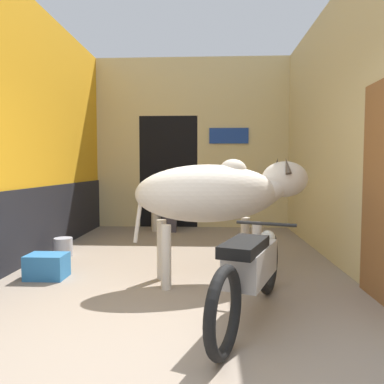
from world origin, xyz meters
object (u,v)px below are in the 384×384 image
object	(u,v)px
cow	(219,193)
shopkeeper_seated	(170,200)
bucket	(63,247)
motorcycle_near	(251,269)
plastic_stool	(156,220)
crate	(47,266)

from	to	relation	value
cow	shopkeeper_seated	world-z (taller)	cow
cow	bucket	distance (m)	2.60
bucket	shopkeeper_seated	bearing A→B (deg)	58.67
cow	bucket	size ratio (longest dim) A/B	7.94
cow	motorcycle_near	size ratio (longest dim) A/B	1.07
plastic_stool	motorcycle_near	bearing A→B (deg)	-71.76
cow	plastic_stool	distance (m)	3.50
motorcycle_near	plastic_stool	size ratio (longest dim) A/B	4.49
cow	motorcycle_near	distance (m)	1.24
shopkeeper_seated	bucket	distance (m)	2.58
crate	motorcycle_near	bearing A→B (deg)	-25.56
plastic_stool	bucket	bearing A→B (deg)	-115.81
shopkeeper_seated	motorcycle_near	bearing A→B (deg)	-75.17
plastic_stool	crate	xyz separation A→B (m)	(-0.80, -3.23, -0.09)
motorcycle_near	crate	size ratio (longest dim) A/B	4.39
shopkeeper_seated	bucket	xyz separation A→B (m)	(-1.32, -2.16, -0.49)
cow	plastic_stool	bearing A→B (deg)	109.97
shopkeeper_seated	bucket	bearing A→B (deg)	-121.33
plastic_stool	cow	bearing A→B (deg)	-70.03
cow	plastic_stool	xyz separation A→B (m)	(-1.17, 3.21, -0.76)
bucket	crate	bearing A→B (deg)	-77.54
shopkeeper_seated	bucket	size ratio (longest dim) A/B	4.57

